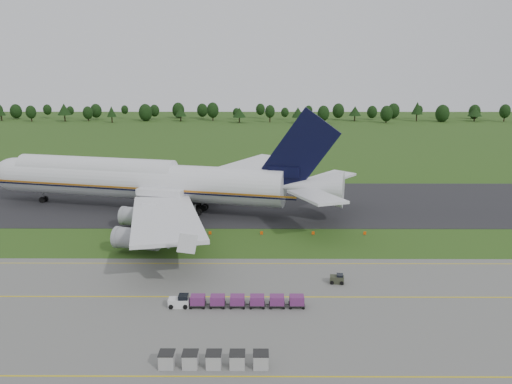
{
  "coord_description": "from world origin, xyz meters",
  "views": [
    {
      "loc": [
        4.02,
        -83.7,
        29.4
      ],
      "look_at": [
        3.65,
        2.0,
        8.76
      ],
      "focal_mm": 35.0,
      "sensor_mm": 36.0,
      "label": 1
    }
  ],
  "objects_px": {
    "baggage_train": "(235,301)",
    "uld_row": "(214,360)",
    "utility_cart": "(337,280)",
    "edge_markers": "(287,233)",
    "aircraft": "(148,181)"
  },
  "relations": [
    {
      "from": "baggage_train",
      "to": "uld_row",
      "type": "xyz_separation_m",
      "value": [
        -1.53,
        -13.41,
        -0.03
      ]
    },
    {
      "from": "utility_cart",
      "to": "edge_markers",
      "type": "bearing_deg",
      "value": 104.74
    },
    {
      "from": "baggage_train",
      "to": "edge_markers",
      "type": "xyz_separation_m",
      "value": [
        8.43,
        29.5,
        -0.61
      ]
    },
    {
      "from": "baggage_train",
      "to": "uld_row",
      "type": "relative_size",
      "value": 1.56
    },
    {
      "from": "baggage_train",
      "to": "utility_cart",
      "type": "bearing_deg",
      "value": 27.64
    },
    {
      "from": "baggage_train",
      "to": "aircraft",
      "type": "bearing_deg",
      "value": 114.23
    },
    {
      "from": "aircraft",
      "to": "edge_markers",
      "type": "distance_m",
      "value": 34.64
    },
    {
      "from": "baggage_train",
      "to": "utility_cart",
      "type": "relative_size",
      "value": 8.33
    },
    {
      "from": "uld_row",
      "to": "edge_markers",
      "type": "xyz_separation_m",
      "value": [
        9.96,
        42.91,
        -0.59
      ]
    },
    {
      "from": "aircraft",
      "to": "utility_cart",
      "type": "height_order",
      "value": "aircraft"
    },
    {
      "from": "uld_row",
      "to": "edge_markers",
      "type": "height_order",
      "value": "uld_row"
    },
    {
      "from": "baggage_train",
      "to": "utility_cart",
      "type": "height_order",
      "value": "baggage_train"
    },
    {
      "from": "baggage_train",
      "to": "edge_markers",
      "type": "height_order",
      "value": "baggage_train"
    },
    {
      "from": "baggage_train",
      "to": "edge_markers",
      "type": "distance_m",
      "value": 30.68
    },
    {
      "from": "aircraft",
      "to": "edge_markers",
      "type": "xyz_separation_m",
      "value": [
        29.43,
        -17.17,
        -6.26
      ]
    }
  ]
}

